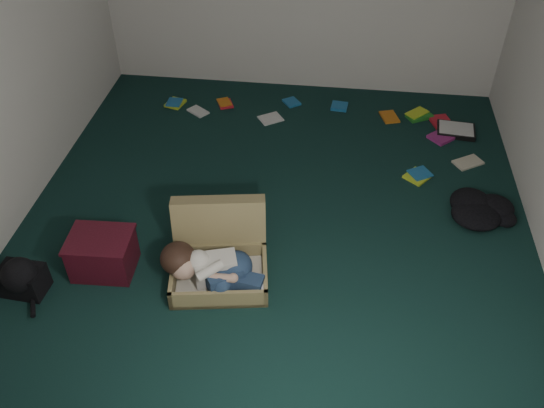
# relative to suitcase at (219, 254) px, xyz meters

# --- Properties ---
(floor) EXTENTS (4.50, 4.50, 0.00)m
(floor) POSITION_rel_suitcase_xyz_m (0.33, 0.51, -0.15)
(floor) COLOR black
(floor) RESTS_ON ground
(wall_front) EXTENTS (4.50, 0.00, 4.50)m
(wall_front) POSITION_rel_suitcase_xyz_m (0.33, -1.74, 1.15)
(wall_front) COLOR white
(wall_front) RESTS_ON ground
(suitcase) EXTENTS (0.77, 0.75, 0.49)m
(suitcase) POSITION_rel_suitcase_xyz_m (0.00, 0.00, 0.00)
(suitcase) COLOR #958552
(suitcase) RESTS_ON floor
(person) EXTENTS (0.74, 0.36, 0.31)m
(person) POSITION_rel_suitcase_xyz_m (-0.02, -0.17, 0.04)
(person) COLOR silver
(person) RESTS_ON suitcase
(maroon_bin) EXTENTS (0.46, 0.37, 0.31)m
(maroon_bin) POSITION_rel_suitcase_xyz_m (-0.83, -0.10, 0.01)
(maroon_bin) COLOR #430D19
(maroon_bin) RESTS_ON floor
(backpack) EXTENTS (0.39, 0.32, 0.23)m
(backpack) POSITION_rel_suitcase_xyz_m (-1.31, -0.37, -0.04)
(backpack) COLOR black
(backpack) RESTS_ON floor
(clothing_pile) EXTENTS (0.52, 0.46, 0.14)m
(clothing_pile) POSITION_rel_suitcase_xyz_m (2.02, 0.80, -0.08)
(clothing_pile) COLOR black
(clothing_pile) RESTS_ON floor
(paper_tray) EXTENTS (0.38, 0.30, 0.05)m
(paper_tray) POSITION_rel_suitcase_xyz_m (1.91, 2.03, -0.12)
(paper_tray) COLOR black
(paper_tray) RESTS_ON floor
(book_scatter) EXTENTS (3.05, 1.35, 0.02)m
(book_scatter) POSITION_rel_suitcase_xyz_m (0.76, 2.06, -0.14)
(book_scatter) COLOR #CDE929
(book_scatter) RESTS_ON floor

